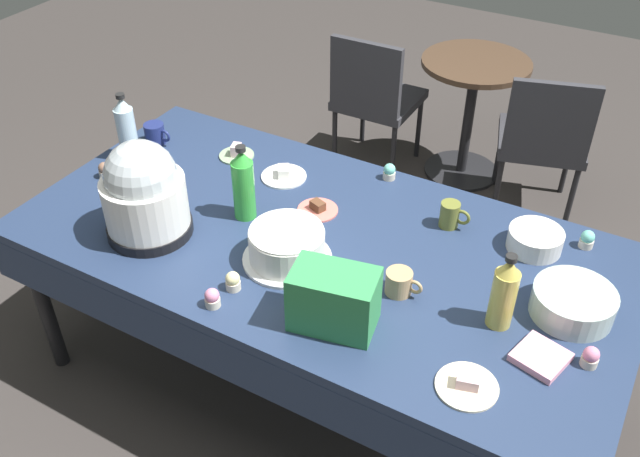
{
  "coord_description": "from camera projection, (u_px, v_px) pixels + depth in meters",
  "views": [
    {
      "loc": [
        0.96,
        -1.7,
        2.3
      ],
      "look_at": [
        0.0,
        0.0,
        0.8
      ],
      "focal_mm": 39.11,
      "sensor_mm": 36.0,
      "label": 1
    }
  ],
  "objects": [
    {
      "name": "dessert_plate_sage",
      "position": [
        237.0,
        154.0,
        2.94
      ],
      "size": [
        0.15,
        0.15,
        0.06
      ],
      "color": "#8CA87F",
      "rests_on": "potluck_table"
    },
    {
      "name": "slow_cooker",
      "position": [
        144.0,
        193.0,
        2.43
      ],
      "size": [
        0.31,
        0.31,
        0.37
      ],
      "color": "black",
      "rests_on": "potluck_table"
    },
    {
      "name": "coffee_mug_navy",
      "position": [
        155.0,
        134.0,
        3.01
      ],
      "size": [
        0.13,
        0.09,
        0.09
      ],
      "color": "navy",
      "rests_on": "potluck_table"
    },
    {
      "name": "soda_bottle_lime_soda",
      "position": [
        243.0,
        185.0,
        2.53
      ],
      "size": [
        0.08,
        0.08,
        0.3
      ],
      "color": "green",
      "rests_on": "potluck_table"
    },
    {
      "name": "paper_napkin_stack",
      "position": [
        541.0,
        357.0,
        2.04
      ],
      "size": [
        0.17,
        0.17,
        0.02
      ],
      "primitive_type": "cube",
      "rotation": [
        0.0,
        0.0,
        -0.26
      ],
      "color": "pink",
      "rests_on": "potluck_table"
    },
    {
      "name": "frosted_layer_cake",
      "position": [
        287.0,
        246.0,
        2.37
      ],
      "size": [
        0.31,
        0.31,
        0.13
      ],
      "color": "silver",
      "rests_on": "potluck_table"
    },
    {
      "name": "soda_bottle_water",
      "position": [
        126.0,
        129.0,
        2.86
      ],
      "size": [
        0.08,
        0.08,
        0.29
      ],
      "color": "silver",
      "rests_on": "potluck_table"
    },
    {
      "name": "cupcake_berry",
      "position": [
        587.0,
        239.0,
        2.44
      ],
      "size": [
        0.05,
        0.05,
        0.07
      ],
      "color": "beige",
      "rests_on": "potluck_table"
    },
    {
      "name": "soda_carton",
      "position": [
        334.0,
        299.0,
        2.1
      ],
      "size": [
        0.29,
        0.21,
        0.2
      ],
      "primitive_type": "cube",
      "rotation": [
        0.0,
        0.0,
        0.2
      ],
      "color": "#338C4C",
      "rests_on": "potluck_table"
    },
    {
      "name": "cupcake_lemon",
      "position": [
        233.0,
        281.0,
        2.27
      ],
      "size": [
        0.05,
        0.05,
        0.07
      ],
      "color": "beige",
      "rests_on": "potluck_table"
    },
    {
      "name": "cupcake_rose",
      "position": [
        590.0,
        357.0,
        2.01
      ],
      "size": [
        0.05,
        0.05,
        0.07
      ],
      "color": "beige",
      "rests_on": "potluck_table"
    },
    {
      "name": "coffee_mug_red",
      "position": [
        158.0,
        177.0,
        2.74
      ],
      "size": [
        0.12,
        0.08,
        0.09
      ],
      "color": "#B2231E",
      "rests_on": "potluck_table"
    },
    {
      "name": "soda_bottle_ginger_ale",
      "position": [
        504.0,
        293.0,
        2.09
      ],
      "size": [
        0.08,
        0.08,
        0.27
      ],
      "color": "gold",
      "rests_on": "potluck_table"
    },
    {
      "name": "glass_salad_bowl",
      "position": [
        573.0,
        303.0,
        2.17
      ],
      "size": [
        0.26,
        0.26,
        0.09
      ],
      "primitive_type": "cylinder",
      "color": "#B2C6BC",
      "rests_on": "potluck_table"
    },
    {
      "name": "maroon_chair_right",
      "position": [
        544.0,
        137.0,
        3.59
      ],
      "size": [
        0.55,
        0.55,
        0.85
      ],
      "color": "#333338",
      "rests_on": "ground"
    },
    {
      "name": "dessert_plate_cream",
      "position": [
        467.0,
        385.0,
        1.96
      ],
      "size": [
        0.18,
        0.18,
        0.05
      ],
      "color": "beige",
      "rests_on": "potluck_table"
    },
    {
      "name": "potluck_table",
      "position": [
        320.0,
        253.0,
        2.53
      ],
      "size": [
        2.2,
        1.1,
        0.75
      ],
      "color": "navy",
      "rests_on": "ground"
    },
    {
      "name": "ground",
      "position": [
        320.0,
        378.0,
        2.95
      ],
      "size": [
        9.0,
        9.0,
        0.0
      ],
      "primitive_type": "plane",
      "color": "#383330"
    },
    {
      "name": "dessert_plate_coral",
      "position": [
        318.0,
        209.0,
        2.63
      ],
      "size": [
        0.15,
        0.15,
        0.04
      ],
      "color": "#E07266",
      "rests_on": "potluck_table"
    },
    {
      "name": "cupcake_cocoa",
      "position": [
        105.0,
        170.0,
        2.8
      ],
      "size": [
        0.05,
        0.05,
        0.07
      ],
      "color": "beige",
      "rests_on": "potluck_table"
    },
    {
      "name": "cupcake_mint",
      "position": [
        389.0,
        172.0,
        2.79
      ],
      "size": [
        0.05,
        0.05,
        0.07
      ],
      "color": "beige",
      "rests_on": "potluck_table"
    },
    {
      "name": "round_cafe_table",
      "position": [
        471.0,
        97.0,
        3.92
      ],
      "size": [
        0.6,
        0.6,
        0.72
      ],
      "color": "#473323",
      "rests_on": "ground"
    },
    {
      "name": "coffee_mug_tan",
      "position": [
        400.0,
        283.0,
        2.25
      ],
      "size": [
        0.13,
        0.09,
        0.08
      ],
      "color": "tan",
      "rests_on": "potluck_table"
    },
    {
      "name": "ceramic_snack_bowl",
      "position": [
        535.0,
        240.0,
        2.43
      ],
      "size": [
        0.19,
        0.19,
        0.08
      ],
      "primitive_type": "cylinder",
      "color": "silver",
      "rests_on": "potluck_table"
    },
    {
      "name": "dessert_plate_white",
      "position": [
        284.0,
        175.0,
        2.81
      ],
      "size": [
        0.18,
        0.18,
        0.05
      ],
      "color": "white",
      "rests_on": "potluck_table"
    },
    {
      "name": "maroon_chair_left",
      "position": [
        374.0,
        94.0,
        3.97
      ],
      "size": [
        0.44,
        0.44,
        0.85
      ],
      "color": "#333338",
      "rests_on": "ground"
    },
    {
      "name": "cupcake_vanilla",
      "position": [
        212.0,
        298.0,
        2.21
      ],
      "size": [
        0.05,
        0.05,
        0.07
      ],
      "color": "beige",
      "rests_on": "potluck_table"
    },
    {
      "name": "coffee_mug_olive",
      "position": [
        451.0,
        215.0,
        2.53
      ],
      "size": [
        0.11,
        0.07,
        0.1
      ],
      "color": "olive",
      "rests_on": "potluck_table"
    }
  ]
}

